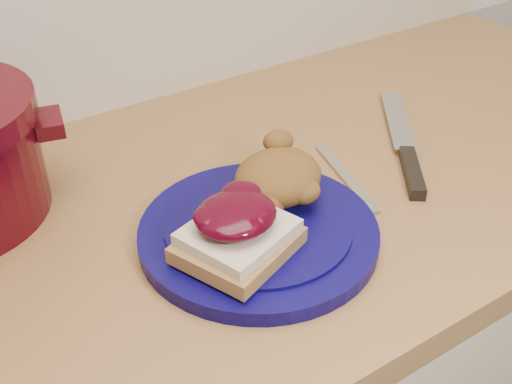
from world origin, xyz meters
TOP-DOWN VIEW (x-y plane):
  - plate at (0.01, 1.41)m, footprint 0.33×0.33m
  - sandwich at (-0.03, 1.39)m, footprint 0.14×0.13m
  - stuffing_mound at (0.06, 1.44)m, footprint 0.13×0.12m
  - chef_knife at (0.27, 1.44)m, footprint 0.19×0.24m
  - butter_knife at (0.17, 1.45)m, footprint 0.05×0.16m

SIDE VIEW (x-z plane):
  - butter_knife at x=0.17m, z-range 0.90..0.90m
  - chef_knife at x=0.27m, z-range 0.90..0.92m
  - plate at x=0.01m, z-range 0.90..0.92m
  - sandwich at x=-0.03m, z-range 0.92..0.98m
  - stuffing_mound at x=0.06m, z-range 0.92..0.98m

